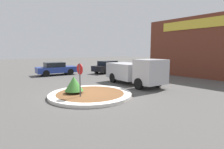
% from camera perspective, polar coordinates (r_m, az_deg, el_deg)
% --- Properties ---
extents(ground_plane, '(120.00, 120.00, 0.00)m').
position_cam_1_polar(ground_plane, '(10.73, -7.02, -6.88)').
color(ground_plane, '#514F4C').
extents(traffic_island, '(4.95, 4.95, 0.17)m').
position_cam_1_polar(traffic_island, '(10.71, -7.03, -6.44)').
color(traffic_island, silver).
rests_on(traffic_island, ground_plane).
extents(stop_sign, '(0.61, 0.07, 2.02)m').
position_cam_1_polar(stop_sign, '(9.75, -10.45, -0.17)').
color(stop_sign, '#4C4C51').
rests_on(stop_sign, ground_plane).
extents(island_shrub, '(1.12, 1.12, 1.01)m').
position_cam_1_polar(island_shrub, '(10.71, -12.32, -2.94)').
color(island_shrub, brown).
rests_on(island_shrub, traffic_island).
extents(utility_truck, '(5.64, 2.72, 2.10)m').
position_cam_1_polar(utility_truck, '(14.04, 7.47, 1.00)').
color(utility_truck, '#B2B2B7').
rests_on(utility_truck, ground_plane).
extents(storefront_building, '(12.00, 6.07, 6.15)m').
position_cam_1_polar(storefront_building, '(22.00, 30.00, 7.63)').
color(storefront_building, brown).
rests_on(storefront_building, ground_plane).
extents(parked_sedan_blue, '(2.36, 4.48, 1.44)m').
position_cam_1_polar(parked_sedan_blue, '(20.79, -17.82, 1.87)').
color(parked_sedan_blue, navy).
rests_on(parked_sedan_blue, ground_plane).
extents(parked_sedan_black, '(2.44, 4.74, 1.49)m').
position_cam_1_polar(parked_sedan_black, '(21.94, -1.12, 2.56)').
color(parked_sedan_black, black).
rests_on(parked_sedan_black, ground_plane).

